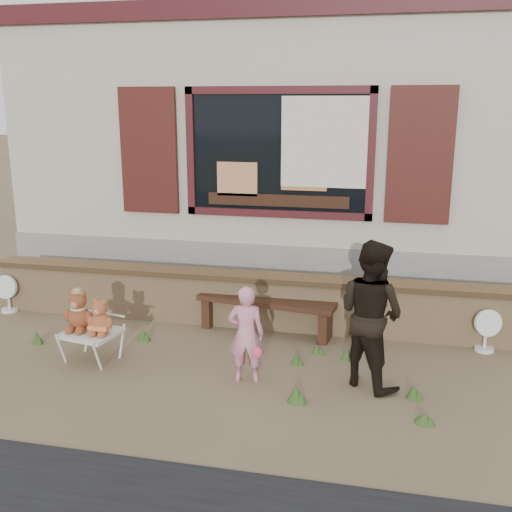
% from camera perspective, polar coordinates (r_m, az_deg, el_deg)
% --- Properties ---
extents(ground, '(80.00, 80.00, 0.00)m').
position_cam_1_polar(ground, '(6.59, -1.14, -9.74)').
color(ground, brown).
rests_on(ground, ground).
extents(shopfront, '(8.04, 5.13, 4.00)m').
position_cam_1_polar(shopfront, '(10.45, 4.68, 10.57)').
color(shopfront, '#B2A690').
rests_on(shopfront, ground).
extents(brick_wall, '(7.10, 0.36, 0.67)m').
position_cam_1_polar(brick_wall, '(7.37, 0.67, -4.20)').
color(brick_wall, tan).
rests_on(brick_wall, ground).
extents(bench, '(1.71, 0.58, 0.43)m').
position_cam_1_polar(bench, '(7.18, 0.97, -4.96)').
color(bench, black).
rests_on(bench, ground).
extents(folding_chair, '(0.62, 0.57, 0.33)m').
position_cam_1_polar(folding_chair, '(6.66, -15.43, -7.17)').
color(folding_chair, silver).
rests_on(folding_chair, ground).
extents(teddy_bear_left, '(0.38, 0.34, 0.45)m').
position_cam_1_polar(teddy_bear_left, '(6.66, -16.52, -4.91)').
color(teddy_bear_left, brown).
rests_on(teddy_bear_left, folding_chair).
extents(teddy_bear_right, '(0.32, 0.29, 0.39)m').
position_cam_1_polar(teddy_bear_right, '(6.50, -14.59, -5.54)').
color(teddy_bear_right, brown).
rests_on(teddy_bear_right, folding_chair).
extents(child, '(0.39, 0.28, 0.99)m').
position_cam_1_polar(child, '(5.91, -0.95, -7.47)').
color(child, pink).
rests_on(child, ground).
extents(adult, '(0.90, 0.87, 1.46)m').
position_cam_1_polar(adult, '(5.87, 10.88, -5.44)').
color(adult, black).
rests_on(adult, ground).
extents(fan_left, '(0.31, 0.21, 0.51)m').
position_cam_1_polar(fan_left, '(8.56, -22.54, -3.28)').
color(fan_left, white).
rests_on(fan_left, ground).
extents(fan_right, '(0.32, 0.21, 0.49)m').
position_cam_1_polar(fan_right, '(7.16, 21.06, -6.58)').
color(fan_right, white).
rests_on(fan_right, ground).
extents(grass_tufts, '(4.43, 1.42, 0.15)m').
position_cam_1_polar(grass_tufts, '(6.32, -0.49, -10.20)').
color(grass_tufts, '#345120').
rests_on(grass_tufts, ground).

